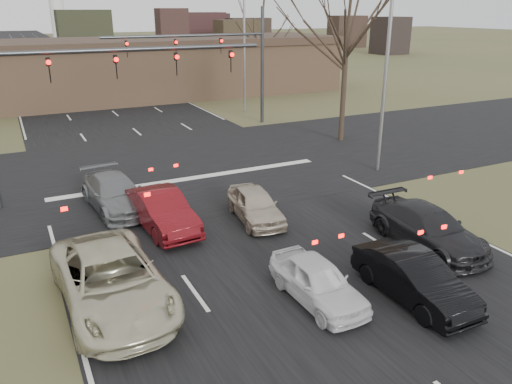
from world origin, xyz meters
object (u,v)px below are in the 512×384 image
mast_arm_near (66,80)px  car_silver_suv (112,280)px  building (119,69)px  car_white_sedan (318,281)px  car_charcoal_sedan (428,228)px  car_silver_ahead (255,205)px  streetlight_right_far (242,40)px  mast_arm_far (225,53)px  streetlight_right_near (384,59)px  car_grey_ahead (115,193)px  car_black_hatch (414,278)px  car_red_ahead (162,211)px

mast_arm_near → car_silver_suv: 10.49m
building → car_white_sedan: bearing=-93.9°
car_charcoal_sedan → car_silver_ahead: bearing=133.8°
streetlight_right_far → car_silver_ahead: bearing=-113.9°
car_charcoal_sedan → mast_arm_near: bearing=134.7°
mast_arm_far → car_silver_suv: size_ratio=1.94×
car_silver_suv → car_silver_ahead: 7.21m
streetlight_right_near → car_silver_suv: bearing=-155.7°
car_grey_ahead → streetlight_right_far: bearing=45.3°
car_charcoal_sedan → car_silver_ahead: car_charcoal_sedan is taller
streetlight_right_near → car_charcoal_sedan: bearing=-117.5°
car_grey_ahead → building: bearing=72.1°
mast_arm_near → car_white_sedan: bearing=-68.3°
building → streetlight_right_near: size_ratio=4.24×
car_black_hatch → car_grey_ahead: 12.35m
car_white_sedan → car_black_hatch: bearing=-26.0°
car_charcoal_sedan → car_red_ahead: bearing=146.0°
mast_arm_near → car_silver_ahead: 9.37m
car_red_ahead → car_charcoal_sedan: bearing=-39.7°
car_black_hatch → mast_arm_far: bearing=80.6°
car_red_ahead → car_silver_ahead: (3.50, -0.84, -0.09)m
mast_arm_near → car_grey_ahead: bearing=-65.1°
streetlight_right_far → car_grey_ahead: streetlight_right_far is taller
streetlight_right_far → car_black_hatch: bearing=-105.2°
mast_arm_far → car_silver_ahead: size_ratio=2.96×
car_white_sedan → streetlight_right_far: bearing=68.3°
mast_arm_near → car_black_hatch: 15.54m
mast_arm_far → car_silver_suv: 23.30m
building → streetlight_right_far: size_ratio=4.24×
mast_arm_far → streetlight_right_far: bearing=51.9°
streetlight_right_near → car_red_ahead: (-11.82, -2.10, -4.86)m
car_white_sedan → building: bearing=85.2°
building → streetlight_right_far: bearing=-56.4°
car_charcoal_sedan → car_black_hatch: bearing=-138.9°
building → car_silver_ahead: (-1.50, -30.94, -2.03)m
car_white_sedan → car_red_ahead: (-2.50, 6.78, 0.11)m
mast_arm_near → car_black_hatch: bearing=-61.1°
car_grey_ahead → car_silver_ahead: bearing=-43.1°
mast_arm_near → car_silver_ahead: mast_arm_near is taller
car_charcoal_sedan → car_silver_ahead: size_ratio=1.27×
car_black_hatch → car_silver_suv: bearing=156.7°
mast_arm_near → streetlight_right_near: size_ratio=1.21×
streetlight_right_near → car_red_ahead: bearing=-169.9°
building → car_grey_ahead: 28.07m
streetlight_right_near → car_red_ahead: 12.95m
mast_arm_near → car_grey_ahead: 5.07m
car_charcoal_sedan → car_grey_ahead: (-8.98, 8.37, -0.00)m
building → car_white_sedan: size_ratio=11.78×
car_silver_suv → car_red_ahead: car_silver_suv is taller
building → mast_arm_far: bearing=-74.4°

